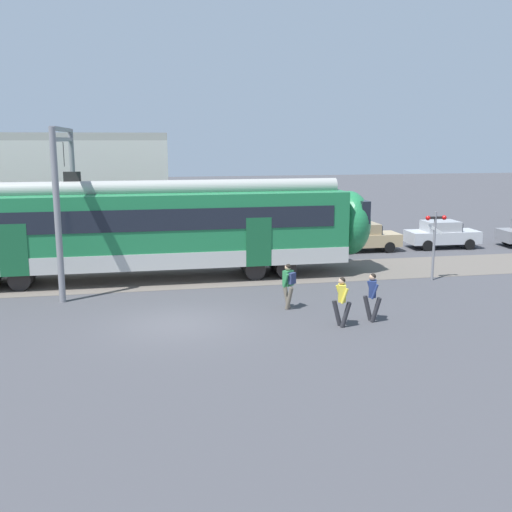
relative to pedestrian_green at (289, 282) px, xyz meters
name	(u,v)px	position (x,y,z in m)	size (l,w,h in m)	color
ground_plane	(177,324)	(-4.10, -1.08, -0.99)	(160.00, 160.00, 0.00)	#424247
pedestrian_green	(289,282)	(0.00, 0.00, 0.00)	(0.51, 0.71, 1.67)	#6B6051
pedestrian_yellow	(342,298)	(1.18, -2.38, -0.03)	(0.60, 0.62, 1.67)	#28282D
pedestrian_navy	(372,294)	(2.38, -2.03, -0.03)	(0.56, 0.65, 1.67)	#28282D
parked_car_tan	(362,237)	(6.81, 10.27, -0.21)	(4.01, 1.77, 1.54)	tan
parked_car_silver	(442,234)	(11.61, 10.33, -0.21)	(4.06, 1.87, 1.54)	#B7BABF
catenary_gantry	(65,182)	(-8.16, 5.77, 3.32)	(0.24, 6.64, 6.53)	gray
crossing_signal	(435,235)	(7.30, 3.12, 1.02)	(0.96, 0.21, 3.00)	gray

